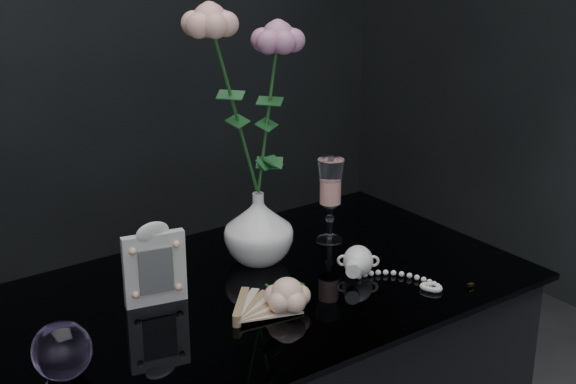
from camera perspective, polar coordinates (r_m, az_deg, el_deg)
vase at (r=1.56m, az=-2.11°, el=-2.54°), size 0.16×0.16×0.14m
wine_glass at (r=1.65m, az=3.02°, el=-0.63°), size 0.07×0.07×0.18m
picture_frame at (r=1.41m, az=-9.49°, el=-5.01°), size 0.13×0.11×0.15m
paperweight at (r=1.24m, az=-15.78°, el=-10.80°), size 0.11×0.11×0.09m
paper_fan at (r=1.35m, az=-3.67°, el=-9.03°), size 0.27×0.23×0.02m
loose_rose at (r=1.39m, az=-0.05°, el=-7.31°), size 0.19×0.21×0.06m
pearl_jar at (r=1.52m, az=5.02°, el=-4.80°), size 0.28×0.28×0.06m
roses at (r=1.46m, az=-2.86°, el=7.06°), size 0.24×0.12×0.42m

